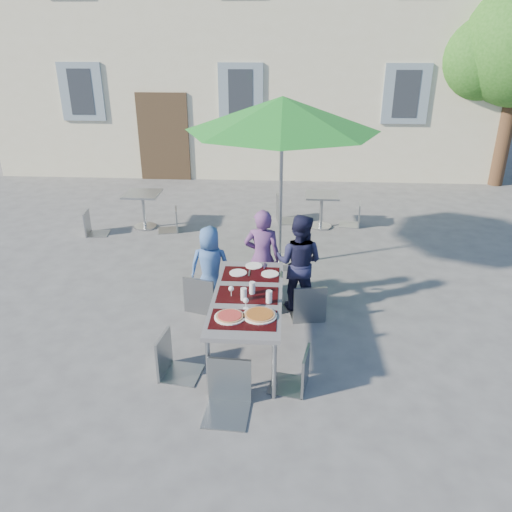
# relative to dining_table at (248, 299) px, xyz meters

# --- Properties ---
(ground) EXTENTS (90.00, 90.00, 0.00)m
(ground) POSITION_rel_dining_table_xyz_m (-0.77, 0.20, -0.70)
(ground) COLOR #4C4C4F
(ground) RESTS_ON ground
(dining_table) EXTENTS (0.80, 1.85, 0.76)m
(dining_table) POSITION_rel_dining_table_xyz_m (0.00, 0.00, 0.00)
(dining_table) COLOR #49484E
(dining_table) RESTS_ON ground
(pizza_near_left) EXTENTS (0.33, 0.33, 0.03)m
(pizza_near_left) POSITION_rel_dining_table_xyz_m (-0.15, -0.52, 0.07)
(pizza_near_left) COLOR white
(pizza_near_left) RESTS_ON dining_table
(pizza_near_right) EXTENTS (0.37, 0.37, 0.03)m
(pizza_near_right) POSITION_rel_dining_table_xyz_m (0.17, -0.47, 0.07)
(pizza_near_right) COLOR white
(pizza_near_right) RESTS_ON dining_table
(glassware) EXTENTS (0.51, 0.41, 0.15)m
(glassware) POSITION_rel_dining_table_xyz_m (0.05, -0.10, 0.13)
(glassware) COLOR silver
(glassware) RESTS_ON dining_table
(place_settings) EXTENTS (0.66, 0.45, 0.01)m
(place_settings) POSITION_rel_dining_table_xyz_m (0.03, 0.63, 0.06)
(place_settings) COLOR white
(place_settings) RESTS_ON dining_table
(child_0) EXTENTS (0.58, 0.38, 1.15)m
(child_0) POSITION_rel_dining_table_xyz_m (-0.61, 1.11, -0.12)
(child_0) COLOR #385C9B
(child_0) RESTS_ON ground
(child_1) EXTENTS (0.53, 0.37, 1.39)m
(child_1) POSITION_rel_dining_table_xyz_m (0.11, 1.18, 0.00)
(child_1) COLOR #5A346B
(child_1) RESTS_ON ground
(child_2) EXTENTS (0.75, 0.56, 1.37)m
(child_2) POSITION_rel_dining_table_xyz_m (0.61, 1.08, -0.01)
(child_2) COLOR #191A37
(child_2) RESTS_ON ground
(chair_0) EXTENTS (0.56, 0.56, 1.01)m
(chair_0) POSITION_rel_dining_table_xyz_m (-0.70, 0.91, -0.10)
(chair_0) COLOR gray
(chair_0) RESTS_ON ground
(chair_1) EXTENTS (0.55, 0.56, 1.02)m
(chair_1) POSITION_rel_dining_table_xyz_m (-0.16, 0.94, -0.10)
(chair_1) COLOR gray
(chair_1) RESTS_ON ground
(chair_2) EXTENTS (0.51, 0.51, 0.99)m
(chair_2) POSITION_rel_dining_table_xyz_m (0.75, 0.77, -0.11)
(chair_2) COLOR gray
(chair_2) RESTS_ON ground
(chair_3) EXTENTS (0.47, 0.47, 0.94)m
(chair_3) POSITION_rel_dining_table_xyz_m (-0.80, -0.52, -0.15)
(chair_3) COLOR gray
(chair_3) RESTS_ON ground
(chair_4) EXTENTS (0.46, 0.46, 0.88)m
(chair_4) POSITION_rel_dining_table_xyz_m (0.58, -0.68, -0.18)
(chair_4) COLOR gray
(chair_4) RESTS_ON ground
(chair_5) EXTENTS (0.47, 0.48, 1.01)m
(chair_5) POSITION_rel_dining_table_xyz_m (-0.12, -1.05, -0.10)
(chair_5) COLOR gray
(chair_5) RESTS_ON ground
(patio_umbrella) EXTENTS (2.92, 2.92, 2.70)m
(patio_umbrella) POSITION_rel_dining_table_xyz_m (0.33, 2.46, 1.74)
(patio_umbrella) COLOR #A8AAB0
(patio_umbrella) RESTS_ON ground
(cafe_table_0) EXTENTS (0.66, 0.66, 0.71)m
(cafe_table_0) POSITION_rel_dining_table_xyz_m (-2.37, 4.06, -0.22)
(cafe_table_0) COLOR #A8AAB0
(cafe_table_0) RESTS_ON ground
(bg_chair_l_0) EXTENTS (0.44, 0.43, 0.87)m
(bg_chair_l_0) POSITION_rel_dining_table_xyz_m (-3.26, 3.63, -0.19)
(bg_chair_l_0) COLOR gray
(bg_chair_l_0) RESTS_ON ground
(bg_chair_r_0) EXTENTS (0.45, 0.45, 0.85)m
(bg_chair_r_0) POSITION_rel_dining_table_xyz_m (-1.79, 3.93, -0.21)
(bg_chair_r_0) COLOR gray
(bg_chair_r_0) RESTS_ON ground
(cafe_table_1) EXTENTS (0.64, 0.64, 0.68)m
(cafe_table_1) POSITION_rel_dining_table_xyz_m (1.10, 4.30, -0.26)
(cafe_table_1) COLOR #A8AAB0
(cafe_table_1) RESTS_ON ground
(bg_chair_l_1) EXTENTS (0.52, 0.52, 1.04)m
(bg_chair_l_1) POSITION_rel_dining_table_xyz_m (0.36, 4.58, -0.08)
(bg_chair_l_1) COLOR gray
(bg_chair_l_1) RESTS_ON ground
(bg_chair_r_1) EXTENTS (0.45, 0.44, 0.88)m
(bg_chair_r_1) POSITION_rel_dining_table_xyz_m (1.78, 4.45, -0.18)
(bg_chair_r_1) COLOR #93999E
(bg_chair_r_1) RESTS_ON ground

